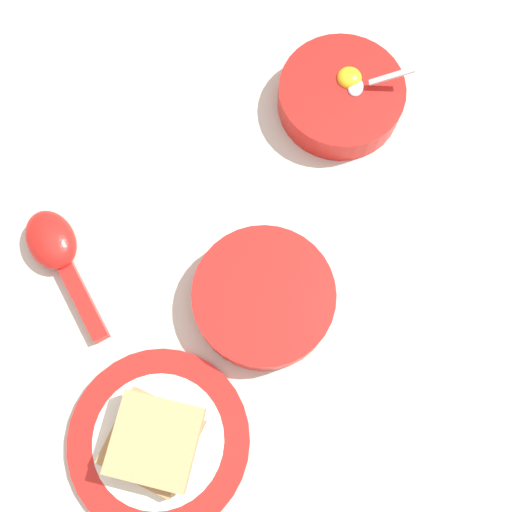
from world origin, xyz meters
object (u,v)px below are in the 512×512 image
object	(u,v)px
soup_spoon	(56,250)
congee_bowl	(264,297)
toast_sandwich	(153,441)
toast_plate	(159,440)
egg_bowl	(341,96)

from	to	relation	value
soup_spoon	congee_bowl	size ratio (longest dim) A/B	0.94
toast_sandwich	soup_spoon	distance (m)	0.25
toast_sandwich	soup_spoon	xyz separation A→B (m)	(0.18, 0.17, -0.01)
toast_plate	soup_spoon	size ratio (longest dim) A/B	1.31
toast_sandwich	soup_spoon	size ratio (longest dim) A/B	0.68
toast_plate	congee_bowl	xyz separation A→B (m)	(0.18, -0.08, 0.02)
egg_bowl	toast_plate	xyz separation A→B (m)	(-0.45, 0.12, -0.02)
egg_bowl	congee_bowl	bearing A→B (deg)	171.31
soup_spoon	congee_bowl	xyz separation A→B (m)	(-0.01, -0.25, 0.01)
soup_spoon	congee_bowl	distance (m)	0.25
egg_bowl	toast_sandwich	world-z (taller)	egg_bowl
soup_spoon	congee_bowl	bearing A→B (deg)	-91.41
toast_plate	soup_spoon	distance (m)	0.25
toast_sandwich	congee_bowl	bearing A→B (deg)	-24.68
congee_bowl	soup_spoon	bearing A→B (deg)	88.59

